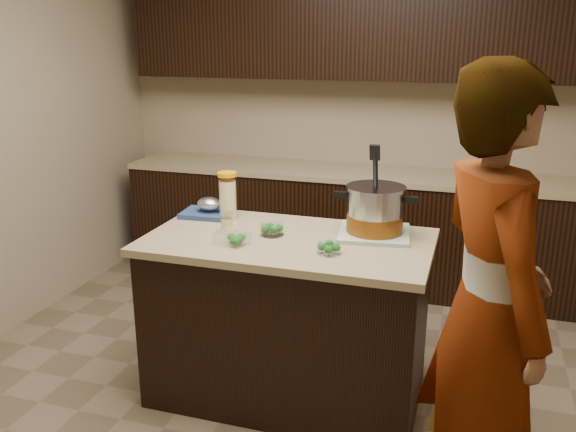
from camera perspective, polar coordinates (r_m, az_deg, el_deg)
name	(u,v)px	position (r m, az deg, el deg)	size (l,w,h in m)	color
ground_plane	(288,392)	(3.52, 0.00, -16.12)	(4.00, 4.00, 0.00)	brown
room_shell	(288,76)	(2.96, 0.00, 12.98)	(4.04, 4.04, 2.72)	tan
back_cabinets	(356,164)	(4.74, 6.39, 4.84)	(3.60, 0.63, 2.33)	black
island	(288,318)	(3.29, 0.00, -9.50)	(1.46, 0.81, 0.90)	black
dish_towel	(374,233)	(3.20, 8.06, -1.60)	(0.36, 0.36, 0.02)	#619067
stock_pot	(375,212)	(3.17, 8.14, 0.33)	(0.43, 0.31, 0.44)	#B7B7BC
lemonade_pitcher	(228,197)	(3.45, -5.66, 1.77)	(0.12, 0.12, 0.26)	#E1D989
mason_jar	(227,222)	(3.22, -5.72, -0.61)	(0.09, 0.09, 0.12)	#E1D989
broccoli_tub_left	(272,230)	(3.17, -1.50, -1.34)	(0.16, 0.16, 0.06)	silver
broccoli_tub_right	(329,249)	(2.91, 3.85, -3.06)	(0.13, 0.13, 0.05)	silver
broccoli_tub_rect	(232,239)	(3.05, -5.29, -2.16)	(0.19, 0.15, 0.06)	silver
blue_tray	(208,210)	(3.53, -7.52, 0.58)	(0.29, 0.24, 0.10)	navy
person	(488,312)	(2.40, 18.24, -8.51)	(0.67, 0.44, 1.84)	gray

